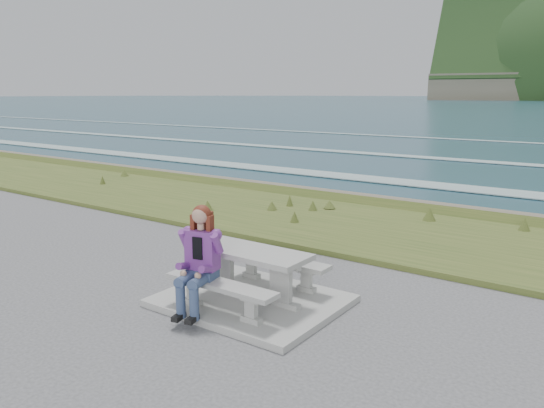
# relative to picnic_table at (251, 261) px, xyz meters

# --- Properties ---
(concrete_slab) EXTENTS (2.60, 2.10, 0.10)m
(concrete_slab) POSITION_rel_picnic_table_xyz_m (-0.00, 0.00, -0.63)
(concrete_slab) COLOR #989893
(concrete_slab) RESTS_ON ground
(picnic_table) EXTENTS (1.80, 0.75, 0.75)m
(picnic_table) POSITION_rel_picnic_table_xyz_m (0.00, 0.00, 0.00)
(picnic_table) COLOR #989893
(picnic_table) RESTS_ON concrete_slab
(bench_landward) EXTENTS (1.80, 0.35, 0.45)m
(bench_landward) POSITION_rel_picnic_table_xyz_m (0.00, -0.70, -0.23)
(bench_landward) COLOR #989893
(bench_landward) RESTS_ON concrete_slab
(bench_seaward) EXTENTS (1.80, 0.35, 0.45)m
(bench_seaward) POSITION_rel_picnic_table_xyz_m (0.00, 0.70, -0.23)
(bench_seaward) COLOR #989893
(bench_seaward) RESTS_ON concrete_slab
(grass_verge) EXTENTS (160.00, 4.50, 0.22)m
(grass_verge) POSITION_rel_picnic_table_xyz_m (-0.00, 5.00, -0.68)
(grass_verge) COLOR #344D1D
(grass_verge) RESTS_ON ground
(shore_drop) EXTENTS (160.00, 0.80, 2.20)m
(shore_drop) POSITION_rel_picnic_table_xyz_m (-0.00, 7.90, -0.68)
(shore_drop) COLOR #5D5846
(shore_drop) RESTS_ON ground
(ocean) EXTENTS (1600.00, 1600.00, 0.09)m
(ocean) POSITION_rel_picnic_table_xyz_m (-0.00, 25.09, -2.42)
(ocean) COLOR #1E4656
(ocean) RESTS_ON ground
(seated_woman) EXTENTS (0.59, 0.84, 1.51)m
(seated_woman) POSITION_rel_picnic_table_xyz_m (-0.30, -0.84, -0.03)
(seated_woman) COLOR navy
(seated_woman) RESTS_ON concrete_slab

